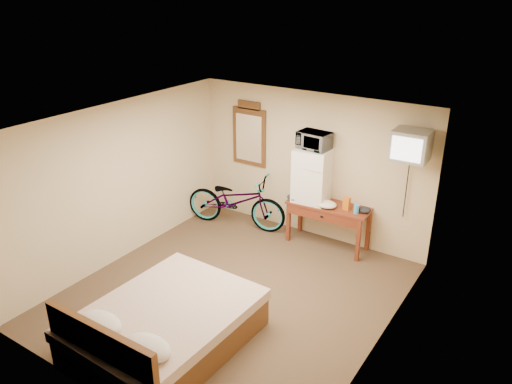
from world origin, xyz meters
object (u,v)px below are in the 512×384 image
microwave (314,140)px  crt_television (411,145)px  wall_mirror (249,135)px  desk (328,212)px  mini_fridge (312,175)px  bicycle (236,201)px  bed (162,328)px  blue_cup (356,209)px

microwave → crt_television: (1.54, -0.03, 0.19)m
microwave → wall_mirror: (-1.39, 0.22, -0.18)m
desk → mini_fridge: mini_fridge is taller
mini_fridge → bicycle: 1.56m
desk → wall_mirror: 1.99m
bed → bicycle: bearing=110.0°
blue_cup → mini_fridge: bearing=174.4°
desk → bed: (-0.54, -3.37, -0.34)m
crt_television → bicycle: bearing=-175.7°
mini_fridge → blue_cup: bearing=-5.6°
bicycle → wall_mirror: bearing=-9.2°
wall_mirror → bed: wall_mirror is taller
blue_cup → wall_mirror: 2.37m
mini_fridge → wall_mirror: bearing=170.8°
microwave → wall_mirror: bearing=176.1°
bicycle → bed: bearing=-171.6°
mini_fridge → bicycle: mini_fridge is taller
blue_cup → wall_mirror: bearing=172.2°
microwave → wall_mirror: wall_mirror is taller
wall_mirror → blue_cup: bearing=-7.8°
microwave → crt_television: crt_television is taller
wall_mirror → bicycle: size_ratio=0.62×
blue_cup → crt_television: size_ratio=0.24×
desk → bed: size_ratio=0.63×
bicycle → bed: 3.38m
microwave → wall_mirror: size_ratio=0.43×
desk → mini_fridge: 0.66m
desk → crt_television: crt_television is taller
crt_television → bed: size_ratio=0.27×
desk → bicycle: 1.72m
crt_television → bicycle: crt_television is taller
desk → microwave: (-0.33, 0.05, 1.15)m
blue_cup → bicycle: (-2.20, -0.16, -0.33)m
bed → desk: bearing=80.8°
blue_cup → bicycle: size_ratio=0.08×
mini_fridge → bed: mini_fridge is taller
crt_television → microwave: bearing=179.0°
mini_fridge → microwave: bearing=56.2°
blue_cup → desk: bearing=176.2°
mini_fridge → bicycle: size_ratio=0.48×
mini_fridge → bed: bearing=-93.6°
desk → crt_television: bearing=1.0°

